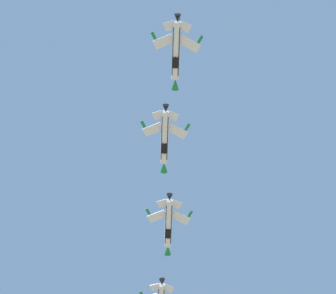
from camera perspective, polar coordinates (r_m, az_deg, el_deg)
The scene contains 3 objects.
fighter_jet_left_wing at distance 171.62m, azimuth 0.05°, elevation -5.82°, with size 10.53×15.94×4.37m.
fighter_jet_right_wing at distance 161.63m, azimuth -0.24°, elevation 0.64°, with size 10.51×15.94×4.38m.
fighter_jet_left_outer at distance 153.43m, azimuth 0.63°, elevation 7.13°, with size 10.43×15.94×4.38m.
Camera 1 is at (-5.59, -0.58, 1.55)m, focal length 81.31 mm.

